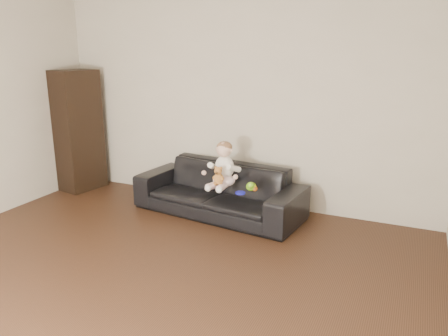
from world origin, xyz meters
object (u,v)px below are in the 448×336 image
at_px(cabinet, 78,131).
at_px(baby, 223,167).
at_px(toy_blue_disc, 240,193).
at_px(toy_rattle, 255,189).
at_px(teddy_bear, 218,176).
at_px(toy_green, 251,187).

relative_size(cabinet, baby, 3.13).
distance_m(cabinet, toy_blue_disc, 2.68).
distance_m(cabinet, toy_rattle, 2.78).
distance_m(teddy_bear, toy_blue_disc, 0.32).
distance_m(baby, toy_blue_disc, 0.39).
bearing_deg(toy_rattle, cabinet, 175.06).
distance_m(baby, toy_green, 0.40).
xyz_separation_m(toy_green, toy_blue_disc, (-0.07, -0.14, -0.04)).
height_order(baby, teddy_bear, baby).
xyz_separation_m(toy_green, toy_rattle, (0.04, -0.01, -0.02)).
bearing_deg(toy_blue_disc, toy_green, 62.96).
height_order(baby, toy_rattle, baby).
relative_size(cabinet, toy_rattle, 25.88).
relative_size(cabinet, toy_green, 12.00).
relative_size(teddy_bear, toy_blue_disc, 1.92).
bearing_deg(toy_green, baby, 177.57).
bearing_deg(baby, toy_green, 1.34).
relative_size(teddy_bear, toy_rattle, 3.32).
distance_m(cabinet, teddy_bear, 2.40).
bearing_deg(cabinet, toy_green, 5.51).
height_order(teddy_bear, toy_blue_disc, teddy_bear).
xyz_separation_m(teddy_bear, toy_blue_disc, (0.27, 0.00, -0.16)).
bearing_deg(toy_rattle, teddy_bear, -160.25).
bearing_deg(teddy_bear, toy_rattle, 16.27).
bearing_deg(baby, toy_rattle, 0.48).
relative_size(teddy_bear, toy_green, 1.54).
distance_m(toy_green, toy_rattle, 0.05).
distance_m(teddy_bear, toy_green, 0.39).
bearing_deg(teddy_bear, toy_green, 19.72).
relative_size(baby, toy_green, 3.83).
bearing_deg(cabinet, baby, 5.15).
height_order(baby, toy_blue_disc, baby).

